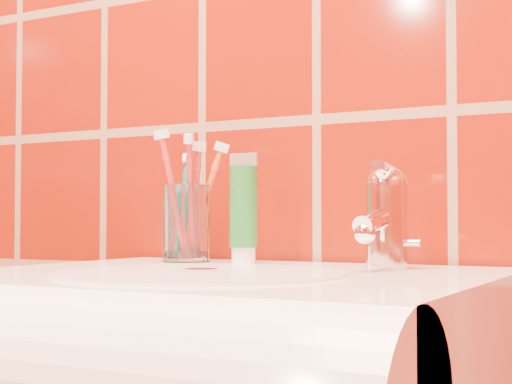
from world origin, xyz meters
The scene contains 8 objects.
glass_tumbler centered at (-0.15, 1.11, 0.90)m, with size 0.06×0.06×0.10m, color white.
toothpaste_tube centered at (-0.06, 1.11, 0.92)m, with size 0.04×0.04×0.14m.
faucet centered at (0.14, 1.09, 0.91)m, with size 0.05×0.11×0.12m.
toothbrush_0 centered at (-0.14, 1.11, 0.93)m, with size 0.04×0.03×0.17m, color red, non-canonical shape.
toothbrush_1 centered at (-0.17, 1.13, 0.92)m, with size 0.05×0.08×0.15m, color #0C5F66, non-canonical shape.
toothbrush_2 centered at (-0.16, 1.09, 0.94)m, with size 0.05×0.05×0.18m, color red, non-canonical shape.
toothbrush_3 centered at (-0.13, 1.13, 0.93)m, with size 0.07×0.05×0.17m, color orange, non-canonical shape.
toothbrush_4 centered at (-0.14, 1.10, 0.93)m, with size 0.04×0.05×0.18m, color #B1262C, non-canonical shape.
Camera 1 is at (0.43, 0.23, 0.90)m, focal length 55.00 mm.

